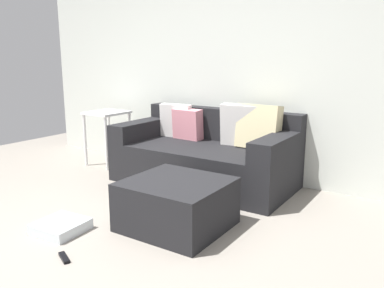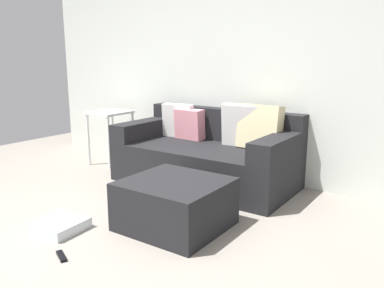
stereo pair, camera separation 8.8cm
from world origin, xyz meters
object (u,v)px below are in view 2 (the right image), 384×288
object	(u,v)px
couch_sectional	(208,154)
storage_bin	(60,225)
side_table	(110,121)
remote_near_ottoman	(61,256)
ottoman	(175,204)

from	to	relation	value
couch_sectional	storage_bin	xyz separation A→B (m)	(-0.33, -1.80, -0.29)
side_table	remote_near_ottoman	distance (m)	2.67
couch_sectional	side_table	distance (m)	1.56
ottoman	side_table	distance (m)	2.31
ottoman	storage_bin	world-z (taller)	ottoman
couch_sectional	side_table	xyz separation A→B (m)	(-1.54, -0.03, 0.25)
storage_bin	remote_near_ottoman	xyz separation A→B (m)	(0.40, -0.29, -0.03)
storage_bin	side_table	bearing A→B (deg)	124.50
ottoman	side_table	bearing A→B (deg)	149.43
couch_sectional	ottoman	xyz separation A→B (m)	(0.42, -1.19, -0.13)
couch_sectional	ottoman	world-z (taller)	couch_sectional
ottoman	side_table	size ratio (longest dim) A/B	1.13
ottoman	couch_sectional	bearing A→B (deg)	109.48
storage_bin	side_table	world-z (taller)	side_table
couch_sectional	remote_near_ottoman	distance (m)	2.11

